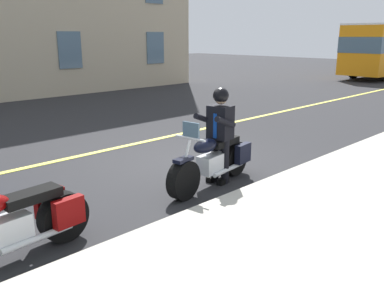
% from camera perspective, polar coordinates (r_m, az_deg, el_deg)
% --- Properties ---
extents(ground_plane, '(80.00, 80.00, 0.00)m').
position_cam_1_polar(ground_plane, '(8.57, -1.06, -2.71)').
color(ground_plane, '#28282B').
extents(lane_center_stripe, '(60.00, 0.16, 0.01)m').
position_cam_1_polar(lane_center_stripe, '(10.07, -8.81, -0.15)').
color(lane_center_stripe, '#E5DB4C').
rests_on(lane_center_stripe, ground_plane).
extents(motorcycle_main, '(2.22, 0.80, 1.26)m').
position_cam_1_polar(motorcycle_main, '(7.23, 3.03, -2.37)').
color(motorcycle_main, black).
rests_on(motorcycle_main, ground_plane).
extents(rider_main, '(0.68, 0.61, 1.74)m').
position_cam_1_polar(rider_main, '(7.23, 3.94, 2.41)').
color(rider_main, black).
rests_on(rider_main, ground_plane).
extents(motorcycle_parked, '(2.22, 0.72, 1.26)m').
position_cam_1_polar(motorcycle_parked, '(5.27, -24.32, -10.58)').
color(motorcycle_parked, black).
rests_on(motorcycle_parked, ground_plane).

